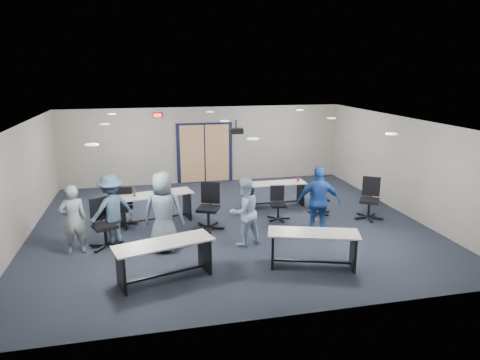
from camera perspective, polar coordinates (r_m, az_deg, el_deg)
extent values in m
plane|color=black|center=(11.42, -1.47, -5.85)|extent=(10.00, 10.00, 0.00)
cube|color=gray|center=(15.37, -4.77, 4.67)|extent=(10.00, 0.04, 2.70)
cube|color=gray|center=(6.87, 5.84, -8.10)|extent=(10.00, 0.04, 2.70)
cube|color=gray|center=(11.22, -27.44, -0.68)|extent=(0.04, 9.00, 2.70)
cube|color=gray|center=(12.92, 20.82, 1.85)|extent=(0.04, 9.00, 2.70)
cube|color=white|center=(10.77, -1.56, 7.73)|extent=(10.00, 9.00, 0.04)
cube|color=black|center=(15.39, -4.73, 3.56)|extent=(2.00, 0.06, 2.20)
cube|color=tan|center=(15.32, -6.39, 3.46)|extent=(0.85, 0.04, 2.05)
cube|color=tan|center=(15.44, -3.06, 3.62)|extent=(0.85, 0.04, 2.05)
cube|color=black|center=(15.03, -10.94, 8.48)|extent=(0.32, 0.05, 0.18)
cube|color=#FF0C0C|center=(15.00, -10.94, 8.46)|extent=(0.26, 0.02, 0.12)
cylinder|color=black|center=(11.33, -0.54, 7.46)|extent=(0.04, 0.04, 0.24)
cube|color=black|center=(11.36, -0.54, 6.56)|extent=(0.35, 0.30, 0.14)
cylinder|color=black|center=(11.21, -0.38, 6.46)|extent=(0.08, 0.03, 0.08)
cube|color=beige|center=(8.40, -10.12, -8.29)|extent=(2.01, 1.14, 0.03)
cube|color=black|center=(8.36, -15.61, -11.66)|extent=(0.21, 0.57, 0.74)
cube|color=black|center=(8.83, -4.74, -9.66)|extent=(0.21, 0.57, 0.74)
cube|color=black|center=(8.67, -9.93, -12.26)|extent=(1.64, 0.53, 0.04)
cube|color=beige|center=(8.94, 9.77, -6.98)|extent=(1.95, 1.16, 0.03)
cube|color=black|center=(9.05, 4.40, -9.09)|extent=(0.22, 0.55, 0.72)
cube|color=black|center=(9.19, 14.85, -9.20)|extent=(0.22, 0.55, 0.72)
cube|color=black|center=(9.19, 9.60, -10.65)|extent=(1.58, 0.55, 0.04)
cube|color=beige|center=(11.51, -11.25, -1.89)|extent=(2.06, 1.08, 0.03)
cube|color=black|center=(11.46, -15.37, -4.30)|extent=(0.19, 0.60, 0.76)
cube|color=black|center=(11.86, -7.08, -3.23)|extent=(0.19, 0.60, 0.76)
cube|color=black|center=(11.71, -11.09, -5.03)|extent=(1.71, 0.45, 0.04)
cube|color=beige|center=(12.74, 4.87, -0.43)|extent=(1.76, 0.60, 0.03)
cube|color=black|center=(12.63, 1.46, -2.19)|extent=(0.05, 0.54, 0.68)
cube|color=black|center=(13.09, 8.08, -1.73)|extent=(0.05, 0.54, 0.68)
cube|color=black|center=(12.91, 4.81, -2.99)|extent=(1.56, 0.06, 0.04)
cylinder|color=red|center=(12.94, 7.75, 0.07)|extent=(0.08, 0.08, 0.12)
imported|color=#8D939A|center=(10.09, -21.34, -4.96)|extent=(0.65, 0.50, 1.58)
imported|color=slate|center=(9.65, -10.16, -4.23)|extent=(1.01, 0.77, 1.83)
imported|color=#B2D0EC|center=(9.87, 0.59, -4.26)|extent=(0.94, 0.84, 1.60)
imported|color=#1B4596|center=(10.49, 10.45, -2.89)|extent=(1.11, 0.70, 1.76)
imported|color=#3A4F69|center=(10.35, -16.74, -3.80)|extent=(1.24, 1.07, 1.67)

